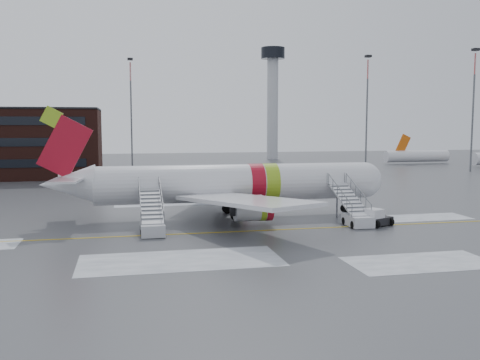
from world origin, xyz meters
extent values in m
plane|color=#494C4F|center=(0.00, 0.00, 0.00)|extent=(260.00, 260.00, 0.00)
cylinder|color=silver|center=(1.33, 6.43, 3.50)|extent=(28.00, 3.80, 3.80)
sphere|color=silver|center=(15.33, 6.43, 3.50)|extent=(3.80, 3.80, 3.80)
cube|color=black|center=(16.38, 6.43, 4.00)|extent=(1.09, 1.60, 0.97)
cone|color=silver|center=(-15.07, 6.43, 3.75)|extent=(5.20, 3.72, 3.72)
cube|color=maroon|center=(-15.17, 6.43, 7.30)|extent=(5.27, 0.30, 6.09)
cube|color=#8BB61D|center=(-16.27, 6.43, 10.10)|extent=(2.16, 0.26, 2.16)
cube|color=silver|center=(-14.87, 9.03, 4.40)|extent=(3.07, 4.85, 0.18)
cube|color=silver|center=(-14.87, 3.83, 4.40)|extent=(3.07, 4.85, 0.18)
cube|color=silver|center=(0.33, 14.93, 2.90)|extent=(10.72, 15.97, 1.13)
cube|color=silver|center=(0.33, -2.07, 2.90)|extent=(10.72, 15.97, 1.13)
cylinder|color=silver|center=(1.83, 11.63, 1.55)|extent=(3.40, 2.10, 2.10)
cylinder|color=silver|center=(1.83, 1.23, 1.55)|extent=(3.40, 2.10, 2.10)
cylinder|color=#595B60|center=(13.33, 6.43, 0.90)|extent=(0.20, 0.20, 1.80)
cylinder|color=black|center=(13.33, 6.43, 0.45)|extent=(0.90, 0.56, 0.90)
cylinder|color=black|center=(0.83, 8.83, 0.45)|extent=(0.90, 0.56, 0.90)
cylinder|color=black|center=(0.83, 4.03, 0.45)|extent=(0.90, 0.56, 0.90)
cube|color=silver|center=(11.38, -0.87, 0.55)|extent=(2.00, 3.20, 1.00)
cube|color=silver|center=(11.38, 1.23, 2.23)|extent=(1.90, 5.87, 2.52)
cube|color=silver|center=(11.38, 4.53, 3.40)|extent=(1.90, 1.40, 0.15)
cylinder|color=#595B60|center=(11.38, 4.13, 1.70)|extent=(0.16, 0.16, 3.40)
cylinder|color=black|center=(10.48, -1.87, 0.35)|extent=(0.25, 0.70, 0.70)
cylinder|color=black|center=(12.28, 0.13, 0.35)|extent=(0.25, 0.70, 0.70)
cube|color=#ADB0B5|center=(-7.48, -0.87, 0.55)|extent=(2.00, 3.20, 1.00)
cube|color=#ADB0B5|center=(-7.48, 1.23, 2.23)|extent=(1.90, 5.87, 2.52)
cube|color=#ADB0B5|center=(-7.48, 4.53, 3.40)|extent=(1.90, 1.40, 0.15)
cylinder|color=#595B60|center=(-7.48, 4.13, 1.70)|extent=(0.16, 0.16, 3.40)
cylinder|color=black|center=(-8.38, -1.87, 0.35)|extent=(0.25, 0.70, 0.70)
cylinder|color=black|center=(-6.58, 0.13, 0.35)|extent=(0.25, 0.70, 0.70)
cube|color=black|center=(13.26, -1.05, 0.46)|extent=(3.23, 2.58, 0.71)
cube|color=silver|center=(12.80, -1.26, 1.17)|extent=(1.89, 1.89, 0.92)
cube|color=black|center=(12.80, -1.26, 1.53)|extent=(1.66, 1.72, 0.15)
cylinder|color=black|center=(12.63, -2.12, 0.36)|extent=(0.58, 0.78, 0.71)
cylinder|color=black|center=(14.49, -1.28, 0.36)|extent=(0.58, 0.78, 0.71)
cylinder|color=black|center=(12.04, -0.83, 0.36)|extent=(0.58, 0.78, 0.71)
cylinder|color=black|center=(13.90, 0.02, 0.36)|extent=(0.58, 0.78, 0.71)
cylinder|color=#B2B5BA|center=(30.00, 95.00, 14.00)|extent=(3.00, 3.00, 28.00)
cylinder|color=black|center=(30.00, 95.00, 28.50)|extent=(6.40, 6.40, 3.00)
cylinder|color=#595B60|center=(42.00, 62.00, 9.60)|extent=(0.36, 0.36, 19.20)
cylinder|color=#CC7272|center=(42.00, 62.00, 21.12)|extent=(0.32, 0.32, 4.32)
cube|color=black|center=(42.00, 62.00, 24.00)|extent=(1.20, 1.20, 0.50)
cylinder|color=#595B60|center=(-8.00, 78.00, 9.60)|extent=(0.36, 0.36, 19.20)
cylinder|color=#CC7272|center=(-8.00, 78.00, 21.12)|extent=(0.32, 0.32, 4.32)
cube|color=black|center=(-8.00, 78.00, 24.00)|extent=(1.20, 1.20, 0.50)
cylinder|color=#595B60|center=(58.00, 48.00, 9.60)|extent=(0.36, 0.36, 19.20)
cylinder|color=#CC7272|center=(58.00, 48.00, 21.12)|extent=(0.32, 0.32, 4.32)
cube|color=black|center=(58.00, 48.00, 24.00)|extent=(1.20, 1.20, 0.50)
camera|label=1|loc=(-9.66, -46.39, 9.43)|focal=40.00mm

